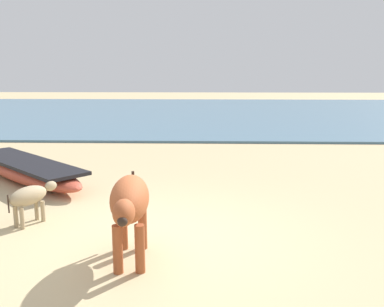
# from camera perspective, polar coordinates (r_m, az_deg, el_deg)

# --- Properties ---
(ground) EXTENTS (80.00, 80.00, 0.00)m
(ground) POSITION_cam_1_polar(r_m,az_deg,el_deg) (6.09, -4.73, -11.73)
(ground) COLOR tan
(sea_water) EXTENTS (60.00, 20.00, 0.08)m
(sea_water) POSITION_cam_1_polar(r_m,az_deg,el_deg) (23.79, 0.14, 5.60)
(sea_water) COLOR slate
(sea_water) RESTS_ON ground
(fishing_boat_0) EXTENTS (3.77, 3.55, 0.65)m
(fishing_boat_0) POSITION_cam_1_polar(r_m,az_deg,el_deg) (9.84, -21.48, -2.05)
(fishing_boat_0) COLOR #B74733
(fishing_boat_0) RESTS_ON ground
(cow_adult_rust) EXTENTS (0.59, 1.66, 1.08)m
(cow_adult_rust) POSITION_cam_1_polar(r_m,az_deg,el_deg) (5.25, -8.44, -6.62)
(cow_adult_rust) COLOR #9E4C28
(cow_adult_rust) RESTS_ON ground
(calf_near_dun) EXTENTS (0.60, 0.88, 0.61)m
(calf_near_dun) POSITION_cam_1_polar(r_m,az_deg,el_deg) (7.05, -21.01, -5.47)
(calf_near_dun) COLOR tan
(calf_near_dun) RESTS_ON ground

